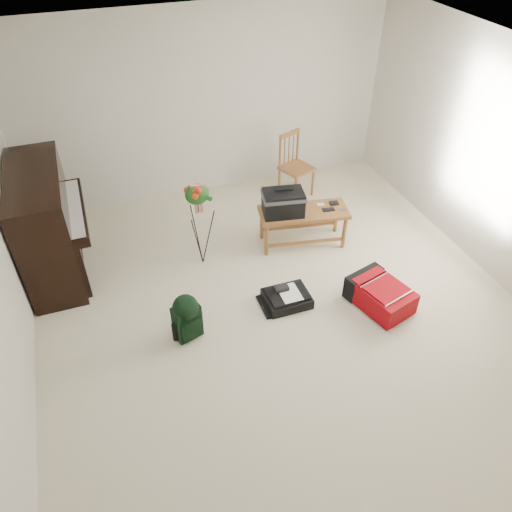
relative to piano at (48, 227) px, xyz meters
name	(u,v)px	position (x,y,z in m)	size (l,w,h in m)	color
floor	(283,314)	(2.19, -1.60, -0.60)	(5.00, 5.50, 0.01)	beige
ceiling	(295,80)	(2.19, -1.60, 1.90)	(5.00, 5.50, 0.01)	white
wall_back	(207,105)	(2.19, 1.15, 0.65)	(5.00, 0.04, 2.50)	beige
wall_right	(510,171)	(4.69, -1.60, 0.65)	(0.04, 5.50, 2.50)	beige
piano	(48,227)	(0.00, 0.00, 0.00)	(0.71, 1.50, 1.25)	black
bench	(291,207)	(2.70, -0.53, -0.02)	(1.13, 0.62, 0.82)	#9C6933
dining_chair	(296,166)	(3.26, 0.59, -0.16)	(0.51, 0.51, 0.90)	#9C6933
red_suitcase	(378,292)	(3.21, -1.77, -0.45)	(0.61, 0.77, 0.28)	#AD070B
black_duffel	(287,298)	(2.29, -1.45, -0.53)	(0.48, 0.39, 0.20)	black
green_backpack	(186,315)	(1.17, -1.55, -0.31)	(0.30, 0.28, 0.53)	black
flower_stand	(200,225)	(1.61, -0.47, -0.06)	(0.41, 0.41, 1.11)	black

